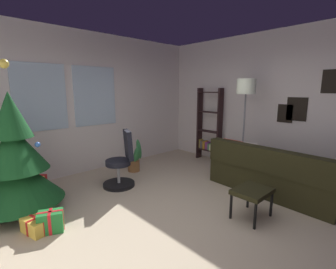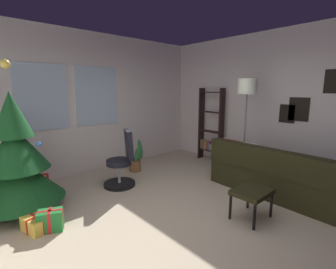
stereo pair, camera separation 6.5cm
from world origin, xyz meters
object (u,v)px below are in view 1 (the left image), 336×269
object	(u,v)px
gift_box_green	(51,222)
floor_lamp	(246,94)
gift_box_red	(36,184)
gift_box_gold	(37,225)
footstool	(252,193)
potted_plant	(135,158)
couch	(281,175)
holiday_tree	(16,163)
office_chair	(122,165)
bookshelf	(209,130)

from	to	relation	value
gift_box_green	floor_lamp	size ratio (longest dim) A/B	0.18
gift_box_red	gift_box_gold	xyz separation A→B (m)	(-0.32, -1.27, -0.05)
footstool	gift_box_gold	size ratio (longest dim) A/B	1.31
gift_box_green	gift_box_gold	xyz separation A→B (m)	(-0.13, 0.11, -0.04)
gift_box_red	potted_plant	size ratio (longest dim) A/B	0.56
couch	gift_box_red	size ratio (longest dim) A/B	5.49
potted_plant	gift_box_red	bearing A→B (deg)	171.76
couch	gift_box_red	world-z (taller)	couch
footstool	gift_box_green	size ratio (longest dim) A/B	1.53
gift_box_red	holiday_tree	bearing A→B (deg)	-120.98
office_chair	bookshelf	world-z (taller)	bookshelf
couch	office_chair	world-z (taller)	office_chair
office_chair	bookshelf	bearing A→B (deg)	-1.54
gift_box_green	bookshelf	xyz separation A→B (m)	(3.84, 0.56, 0.62)
footstool	office_chair	bearing A→B (deg)	107.66
couch	footstool	distance (m)	1.14
couch	potted_plant	bearing A→B (deg)	114.75
bookshelf	floor_lamp	size ratio (longest dim) A/B	0.91
office_chair	couch	bearing A→B (deg)	-48.75
gift_box_green	gift_box_red	bearing A→B (deg)	81.93
couch	potted_plant	xyz separation A→B (m)	(-1.18, 2.55, -0.02)
footstool	gift_box_red	world-z (taller)	footstool
holiday_tree	gift_box_gold	size ratio (longest dim) A/B	5.36
gift_box_green	office_chair	size ratio (longest dim) A/B	0.33
gift_box_red	office_chair	xyz separation A→B (m)	(1.22, -0.75, 0.25)
office_chair	bookshelf	distance (m)	2.46
gift_box_gold	footstool	bearing A→B (deg)	-36.10
gift_box_red	gift_box_green	size ratio (longest dim) A/B	1.14
gift_box_gold	gift_box_red	bearing A→B (deg)	75.72
floor_lamp	holiday_tree	bearing A→B (deg)	158.41
office_chair	floor_lamp	xyz separation A→B (m)	(1.99, -1.23, 1.24)
office_chair	floor_lamp	world-z (taller)	floor_lamp
couch	gift_box_red	xyz separation A→B (m)	(-3.03, 2.82, -0.16)
potted_plant	office_chair	bearing A→B (deg)	-142.87
holiday_tree	footstool	bearing A→B (deg)	-45.94
gift_box_red	gift_box_gold	world-z (taller)	gift_box_red
bookshelf	office_chair	bearing A→B (deg)	178.46
footstool	gift_box_gold	world-z (taller)	footstool
gift_box_red	office_chair	distance (m)	1.45
gift_box_green	gift_box_gold	world-z (taller)	gift_box_green
couch	bookshelf	bearing A→B (deg)	72.89
footstool	potted_plant	size ratio (longest dim) A/B	0.75
holiday_tree	gift_box_red	bearing A→B (deg)	59.02
footstool	gift_box_green	distance (m)	2.59
holiday_tree	potted_plant	bearing A→B (deg)	7.87
gift_box_gold	bookshelf	bearing A→B (deg)	6.50
holiday_tree	potted_plant	world-z (taller)	holiday_tree
gift_box_green	office_chair	world-z (taller)	office_chair
bookshelf	floor_lamp	bearing A→B (deg)	-110.78
office_chair	potted_plant	world-z (taller)	office_chair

